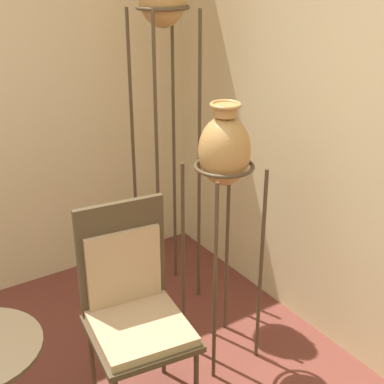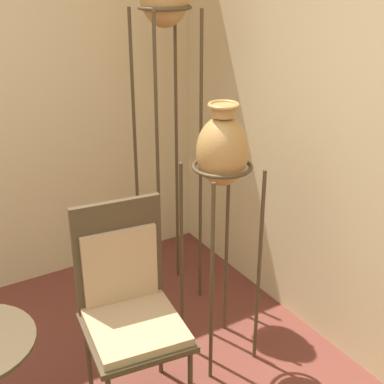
% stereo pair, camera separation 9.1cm
% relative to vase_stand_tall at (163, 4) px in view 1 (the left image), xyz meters
% --- Properties ---
extents(vase_stand_tall, '(0.31, 0.31, 2.20)m').
position_rel_vase_stand_tall_xyz_m(vase_stand_tall, '(0.00, 0.00, 0.00)').
color(vase_stand_tall, '#473823').
rests_on(vase_stand_tall, ground_plane).
extents(vase_stand_medium, '(0.32, 0.32, 1.46)m').
position_rel_vase_stand_tall_xyz_m(vase_stand_medium, '(-0.06, -0.67, -0.67)').
color(vase_stand_medium, '#473823').
rests_on(vase_stand_medium, ground_plane).
extents(chair, '(0.51, 0.53, 1.06)m').
position_rel_vase_stand_tall_xyz_m(chair, '(-0.63, -0.73, -1.25)').
color(chair, '#473823').
rests_on(chair, ground_plane).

